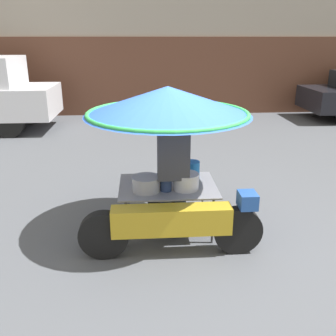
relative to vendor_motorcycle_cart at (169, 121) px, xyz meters
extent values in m
plane|color=#4C4F54|center=(0.33, -0.39, -1.47)|extent=(36.00, 36.00, 0.00)
cube|color=gray|center=(0.33, 8.85, 0.62)|extent=(28.00, 2.00, 4.17)
cube|color=#563323|center=(0.33, 7.82, -0.27)|extent=(23.80, 0.06, 2.40)
cylinder|color=black|center=(0.77, -0.54, -1.19)|extent=(0.57, 0.14, 0.57)
cylinder|color=black|center=(-0.78, -0.54, -1.19)|extent=(0.57, 0.14, 0.57)
cube|color=#B7931E|center=(-0.01, -0.54, -1.03)|extent=(1.36, 0.24, 0.32)
cube|color=#234C93|center=(0.86, -0.54, -0.81)|extent=(0.20, 0.24, 0.18)
cylinder|color=black|center=(-0.01, 0.34, -1.21)|extent=(0.51, 0.14, 0.51)
cylinder|color=#515156|center=(0.52, -0.32, -1.17)|extent=(0.03, 0.03, 0.61)
cylinder|color=#515156|center=(0.52, 0.45, -1.17)|extent=(0.03, 0.03, 0.61)
cylinder|color=#515156|center=(-0.53, -0.32, -1.17)|extent=(0.03, 0.03, 0.61)
cylinder|color=#515156|center=(-0.53, 0.45, -1.17)|extent=(0.03, 0.03, 0.61)
cube|color=gray|center=(-0.01, 0.06, -0.85)|extent=(1.23, 0.91, 0.02)
cylinder|color=#B2B2B7|center=(-0.01, 0.06, -0.39)|extent=(0.03, 0.03, 0.91)
cone|color=blue|center=(-0.01, 0.06, 0.23)|extent=(2.00, 2.00, 0.34)
torus|color=green|center=(-0.01, 0.06, 0.08)|extent=(1.95, 1.95, 0.05)
cylinder|color=#939399|center=(-0.28, -0.10, -0.75)|extent=(0.34, 0.34, 0.18)
cylinder|color=#B7B7BC|center=(0.21, -0.07, -0.74)|extent=(0.32, 0.32, 0.20)
cylinder|color=#1E6BB2|center=(0.33, 0.31, -0.73)|extent=(0.21, 0.21, 0.23)
cylinder|color=navy|center=(-0.04, -0.11, -1.08)|extent=(0.14, 0.14, 0.79)
cylinder|color=navy|center=(0.14, -0.11, -1.08)|extent=(0.14, 0.14, 0.79)
cube|color=#38383D|center=(0.05, -0.11, -0.39)|extent=(0.38, 0.22, 0.59)
sphere|color=tan|center=(0.05, -0.11, 0.02)|extent=(0.21, 0.21, 0.21)
cylinder|color=black|center=(5.56, 7.41, -1.17)|extent=(0.60, 0.20, 0.60)
cylinder|color=black|center=(-3.64, 5.12, -1.09)|extent=(0.77, 0.24, 0.77)
cylinder|color=black|center=(-3.64, 6.69, -1.09)|extent=(0.77, 0.24, 0.77)
camera|label=1|loc=(-0.32, -4.34, 0.95)|focal=40.00mm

